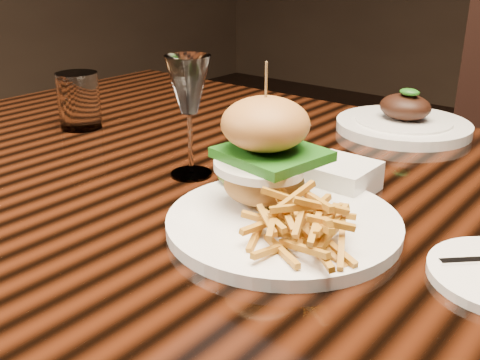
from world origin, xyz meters
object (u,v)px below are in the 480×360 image
Objects in this scene: wine_glass at (189,89)px; far_dish at (403,123)px; dining_table at (302,241)px; burger_plate at (280,189)px.

wine_glass is 0.44m from far_dish.
wine_glass is at bearing -161.44° from dining_table.
burger_plate reaches higher than wine_glass.
far_dish is (-0.01, 0.34, 0.09)m from dining_table.
dining_table is 0.16m from burger_plate.
burger_plate is 1.15× the size of far_dish.
wine_glass is (-0.19, 0.05, 0.08)m from burger_plate.
dining_table is 9.30× the size of wine_glass.
dining_table is 5.86× the size of burger_plate.
wine_glass reaches higher than dining_table.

